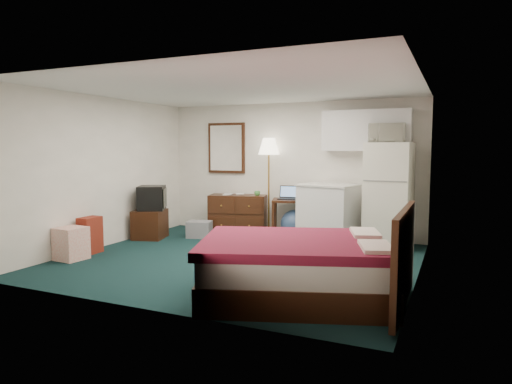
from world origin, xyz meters
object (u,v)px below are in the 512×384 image
at_px(tv_stand, 150,224).
at_px(kitchen_counter, 328,214).
at_px(suitcase, 90,235).
at_px(bed, 296,269).
at_px(floor_lamp, 269,187).
at_px(desk, 288,218).
at_px(dresser, 238,214).
at_px(fridge, 389,195).

bearing_deg(tv_stand, kitchen_counter, 1.05).
height_order(kitchen_counter, suitcase, kitchen_counter).
xyz_separation_m(bed, tv_stand, (-3.53, 2.06, -0.06)).
height_order(floor_lamp, desk, floor_lamp).
bearing_deg(dresser, bed, -69.31).
xyz_separation_m(floor_lamp, suitcase, (-1.96, -2.60, -0.63)).
bearing_deg(bed, kitchen_counter, 79.70).
xyz_separation_m(tv_stand, suitcase, (-0.12, -1.37, 0.03)).
bearing_deg(dresser, kitchen_counter, -20.75).
distance_m(tv_stand, suitcase, 1.37).
height_order(fridge, bed, fridge).
bearing_deg(dresser, fridge, -16.94).
relative_size(floor_lamp, desk, 2.59).
bearing_deg(floor_lamp, kitchen_counter, -13.02).
bearing_deg(tv_stand, dresser, 26.56).
bearing_deg(bed, floor_lamp, 98.39).
distance_m(fridge, suitcase, 4.88).
bearing_deg(fridge, dresser, -178.48).
bearing_deg(suitcase, bed, -11.00).
relative_size(dresser, bed, 0.55).
bearing_deg(desk, dresser, 161.17).
bearing_deg(bed, desk, 92.84).
bearing_deg(bed, suitcase, 150.53).
xyz_separation_m(fridge, tv_stand, (-4.09, -1.04, -0.61)).
relative_size(desk, suitcase, 1.24).
bearing_deg(kitchen_counter, desk, -179.07).
bearing_deg(floor_lamp, suitcase, -127.02).
bearing_deg(desk, floor_lamp, 146.91).
height_order(dresser, floor_lamp, floor_lamp).
relative_size(floor_lamp, bed, 0.92).
relative_size(bed, suitcase, 3.47).
distance_m(desk, tv_stand, 2.54).
distance_m(kitchen_counter, fridge, 1.07).
bearing_deg(suitcase, floor_lamp, 52.80).
distance_m(dresser, floor_lamp, 0.82).
height_order(fridge, suitcase, fridge).
distance_m(floor_lamp, fridge, 2.25).
bearing_deg(tv_stand, desk, 10.07).
xyz_separation_m(dresser, floor_lamp, (0.61, 0.10, 0.55)).
bearing_deg(floor_lamp, bed, -62.95).
bearing_deg(bed, tv_stand, 131.04).
relative_size(dresser, suitcase, 1.90).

